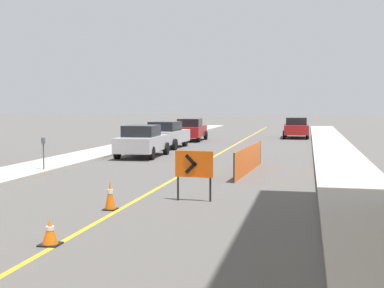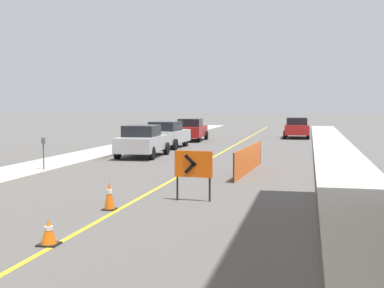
% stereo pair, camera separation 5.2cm
% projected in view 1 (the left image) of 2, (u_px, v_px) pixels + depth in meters
% --- Properties ---
extents(lane_stripe, '(0.12, 69.99, 0.01)m').
position_uv_depth(lane_stripe, '(214.00, 157.00, 26.74)').
color(lane_stripe, gold).
rests_on(lane_stripe, ground_plane).
extents(sidewalk_left, '(2.38, 69.99, 0.15)m').
position_uv_depth(sidewalk_left, '(100.00, 153.00, 28.03)').
color(sidewalk_left, '#ADA89E').
rests_on(sidewalk_left, ground_plane).
extents(sidewalk_right, '(2.38, 69.99, 0.15)m').
position_uv_depth(sidewalk_right, '(339.00, 158.00, 25.45)').
color(sidewalk_right, '#ADA89E').
rests_on(sidewalk_right, ground_plane).
extents(traffic_cone_fifth, '(0.38, 0.38, 0.50)m').
position_uv_depth(traffic_cone_fifth, '(50.00, 232.00, 10.02)').
color(traffic_cone_fifth, black).
rests_on(traffic_cone_fifth, ground_plane).
extents(traffic_cone_farthest, '(0.33, 0.33, 0.73)m').
position_uv_depth(traffic_cone_farthest, '(110.00, 195.00, 13.36)').
color(traffic_cone_farthest, black).
rests_on(traffic_cone_farthest, ground_plane).
extents(arrow_barricade_primary, '(1.06, 0.14, 1.37)m').
position_uv_depth(arrow_barricade_primary, '(194.00, 166.00, 14.54)').
color(arrow_barricade_primary, '#EF560C').
rests_on(arrow_barricade_primary, ground_plane).
extents(safety_mesh_fence, '(0.41, 5.98, 1.02)m').
position_uv_depth(safety_mesh_fence, '(249.00, 159.00, 20.68)').
color(safety_mesh_fence, '#EF560C').
rests_on(safety_mesh_fence, ground_plane).
extents(parked_car_curb_near, '(1.96, 4.36, 1.59)m').
position_uv_depth(parked_car_curb_near, '(142.00, 141.00, 26.62)').
color(parked_car_curb_near, '#B7B7BC').
rests_on(parked_car_curb_near, ground_plane).
extents(parked_car_curb_mid, '(2.04, 4.39, 1.59)m').
position_uv_depth(parked_car_curb_mid, '(166.00, 135.00, 32.01)').
color(parked_car_curb_mid, '#B7B7BC').
rests_on(parked_car_curb_mid, ground_plane).
extents(parked_car_curb_far, '(2.02, 4.39, 1.59)m').
position_uv_depth(parked_car_curb_far, '(190.00, 130.00, 38.21)').
color(parked_car_curb_far, maroon).
rests_on(parked_car_curb_far, ground_plane).
extents(parked_car_opposite_side, '(1.95, 4.35, 1.59)m').
position_uv_depth(parked_car_opposite_side, '(296.00, 128.00, 41.22)').
color(parked_car_opposite_side, maroon).
rests_on(parked_car_opposite_side, ground_plane).
extents(parking_meter_far_curb, '(0.12, 0.11, 1.25)m').
position_uv_depth(parking_meter_far_curb, '(43.00, 146.00, 20.30)').
color(parking_meter_far_curb, '#4C4C51').
rests_on(parking_meter_far_curb, sidewalk_left).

